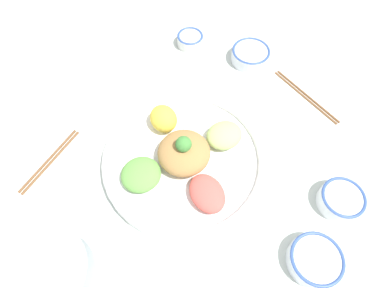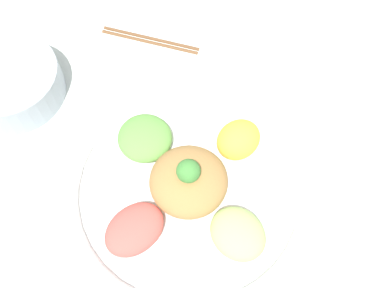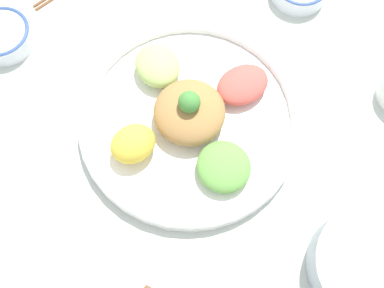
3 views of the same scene
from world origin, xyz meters
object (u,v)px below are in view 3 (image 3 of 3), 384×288
side_serving_bowl (371,266)px  serving_spoon_main (45,93)px  rice_bowl_blue (2,36)px  salad_platter (189,118)px

side_serving_bowl → serving_spoon_main: 0.64m
rice_bowl_blue → serving_spoon_main: bearing=4.7°
rice_bowl_blue → serving_spoon_main: size_ratio=0.87×
serving_spoon_main → side_serving_bowl: bearing=-78.9°
rice_bowl_blue → salad_platter: bearing=30.4°
rice_bowl_blue → side_serving_bowl: bearing=22.3°
rice_bowl_blue → serving_spoon_main: 0.15m
rice_bowl_blue → side_serving_bowl: side_serving_bowl is taller
serving_spoon_main → rice_bowl_blue: bearing=79.6°
salad_platter → rice_bowl_blue: salad_platter is taller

